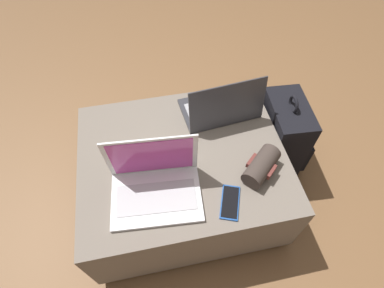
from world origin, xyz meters
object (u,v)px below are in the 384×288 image
(laptop_far, at_px, (221,107))
(wrist_brace, at_px, (261,166))
(laptop_near, at_px, (155,183))
(backpack, at_px, (283,137))
(cell_phone, at_px, (230,202))

(laptop_far, relative_size, wrist_brace, 1.93)
(laptop_near, distance_m, backpack, 0.83)
(wrist_brace, bearing_deg, cell_phone, -144.91)
(laptop_far, bearing_deg, laptop_near, 37.93)
(laptop_near, relative_size, wrist_brace, 1.91)
(backpack, bearing_deg, wrist_brace, 140.83)
(wrist_brace, bearing_deg, backpack, 46.69)
(laptop_near, distance_m, laptop_far, 0.53)
(wrist_brace, bearing_deg, laptop_far, 102.75)
(laptop_near, xyz_separation_m, cell_phone, (0.29, -0.12, -0.05))
(cell_phone, distance_m, backpack, 0.64)
(laptop_near, distance_m, cell_phone, 0.32)
(cell_phone, height_order, wrist_brace, wrist_brace)
(laptop_near, bearing_deg, backpack, 26.13)
(cell_phone, bearing_deg, wrist_brace, 55.61)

